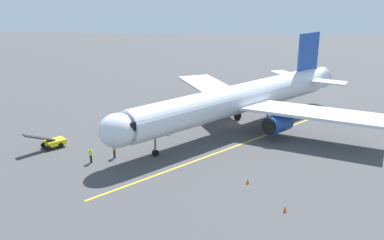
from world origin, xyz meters
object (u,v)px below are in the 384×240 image
(belt_loader_near_nose, at_px, (53,142))
(safety_cone_nose_right, at_px, (248,181))
(ground_crew_loader, at_px, (91,155))
(ground_crew_marshaller, at_px, (114,150))
(safety_cone_wing_port, at_px, (285,209))
(ground_crew_wing_walker, at_px, (171,126))
(safety_cone_nose_left, at_px, (110,130))
(airplane, at_px, (239,100))

(belt_loader_near_nose, height_order, safety_cone_nose_right, belt_loader_near_nose)
(ground_crew_loader, height_order, belt_loader_near_nose, belt_loader_near_nose)
(ground_crew_marshaller, distance_m, safety_cone_wing_port, 20.04)
(ground_crew_wing_walker, xyz_separation_m, safety_cone_nose_right, (-9.34, 13.57, -0.61))
(ground_crew_wing_walker, distance_m, belt_loader_near_nose, 14.59)
(safety_cone_nose_right, bearing_deg, ground_crew_loader, -11.72)
(safety_cone_nose_left, bearing_deg, ground_crew_loader, 94.33)
(safety_cone_wing_port, bearing_deg, belt_loader_near_nose, -25.68)
(ground_crew_loader, bearing_deg, ground_crew_wing_walker, -125.74)
(airplane, height_order, safety_cone_nose_left, airplane)
(ground_crew_marshaller, xyz_separation_m, ground_crew_wing_walker, (-5.12, -8.62, 0.00))
(airplane, relative_size, safety_cone_nose_right, 60.70)
(airplane, distance_m, ground_crew_marshaller, 18.00)
(ground_crew_marshaller, relative_size, ground_crew_wing_walker, 1.00)
(ground_crew_wing_walker, bearing_deg, safety_cone_wing_port, 123.54)
(ground_crew_marshaller, relative_size, safety_cone_nose_right, 3.11)
(airplane, bearing_deg, safety_cone_nose_left, 9.88)
(ground_crew_loader, distance_m, safety_cone_nose_left, 9.81)
(ground_crew_marshaller, distance_m, belt_loader_near_nose, 8.36)
(airplane, xyz_separation_m, safety_cone_nose_right, (-0.69, 16.11, -3.73))
(safety_cone_nose_left, distance_m, safety_cone_nose_right, 21.81)
(airplane, relative_size, ground_crew_loader, 19.52)
(safety_cone_nose_left, bearing_deg, safety_cone_wing_port, 138.16)
(ground_crew_wing_walker, height_order, safety_cone_wing_port, ground_crew_wing_walker)
(ground_crew_marshaller, relative_size, belt_loader_near_nose, 0.41)
(ground_crew_loader, xyz_separation_m, belt_loader_near_nose, (5.87, -3.82, -0.17))
(ground_crew_wing_walker, distance_m, safety_cone_nose_left, 8.05)
(airplane, relative_size, safety_cone_nose_left, 60.70)
(safety_cone_nose_right, xyz_separation_m, safety_cone_wing_port, (-2.94, 4.96, 0.00))
(airplane, distance_m, ground_crew_loader, 20.58)
(ground_crew_loader, bearing_deg, safety_cone_nose_left, -85.67)
(ground_crew_loader, bearing_deg, belt_loader_near_nose, -33.02)
(ground_crew_wing_walker, bearing_deg, ground_crew_marshaller, 59.27)
(airplane, xyz_separation_m, safety_cone_nose_left, (16.67, 2.90, -3.73))
(ground_crew_wing_walker, relative_size, safety_cone_wing_port, 3.11)
(belt_loader_near_nose, relative_size, safety_cone_wing_port, 7.51)
(safety_cone_nose_left, bearing_deg, ground_crew_wing_walker, -177.46)
(ground_crew_marshaller, bearing_deg, airplane, -140.97)
(ground_crew_wing_walker, xyz_separation_m, safety_cone_nose_left, (8.02, 0.36, -0.61))
(ground_crew_wing_walker, bearing_deg, safety_cone_nose_right, 124.55)
(airplane, height_order, safety_cone_wing_port, airplane)
(airplane, relative_size, ground_crew_wing_walker, 19.52)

